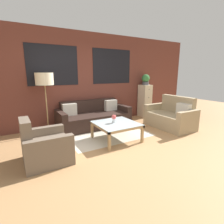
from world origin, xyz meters
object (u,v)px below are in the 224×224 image
Objects in this scene: couch_dark at (94,118)px; drawer_cabinet at (145,101)px; coffee_table at (116,125)px; armchair_corner at (45,147)px; potted_plant at (146,79)px; flower_vase at (114,118)px; settee_vintage at (171,117)px; floor_lamp at (44,81)px.

couch_dark is 1.83× the size of drawer_cabinet.
armchair_corner is at bearing -171.90° from coffee_table.
potted_plant is at bearing 90.00° from drawer_cabinet.
drawer_cabinet is 2.62m from flower_vase.
couch_dark is 2.32m from settee_vintage.
settee_vintage reaches higher than armchair_corner.
flower_vase is (-0.03, -1.23, 0.27)m from couch_dark.
floor_lamp is 3.57m from drawer_cabinet.
potted_plant is (3.48, 0.13, -0.04)m from floor_lamp.
armchair_corner is (-1.67, -1.51, 0.00)m from couch_dark.
couch_dark is 1.53× the size of settee_vintage.
settee_vintage is 1.20× the size of drawer_cabinet.
floor_lamp reaches higher than drawer_cabinet.
flower_vase reaches higher than coffee_table.
potted_plant reaches higher than flower_vase.
flower_vase is at bearing 9.65° from armchair_corner.
floor_lamp is at bearing 134.50° from flower_vase.
potted_plant reaches higher than armchair_corner.
floor_lamp is at bearing 176.83° from couch_dark.
floor_lamp reaches higher than couch_dark.
couch_dark is at bearing 42.26° from armchair_corner.
armchair_corner is at bearing -137.74° from couch_dark.
floor_lamp is at bearing 158.28° from settee_vintage.
floor_lamp is 1.37× the size of drawer_cabinet.
couch_dark is 1.28m from coffee_table.
armchair_corner reaches higher than couch_dark.
potted_plant is (0.20, 1.43, 1.05)m from settee_vintage.
armchair_corner is at bearing -170.35° from flower_vase.
settee_vintage is 3.69m from floor_lamp.
settee_vintage is at bearing -21.72° from floor_lamp.
settee_vintage is at bearing 4.45° from armchair_corner.
coffee_table is (1.68, 0.24, 0.09)m from armchair_corner.
settee_vintage is 1.67× the size of armchair_corner.
armchair_corner is at bearing -155.86° from drawer_cabinet.
floor_lamp is 4.28× the size of potted_plant.
couch_dark is 10.79× the size of flower_vase.
floor_lamp is 3.48m from potted_plant.
armchair_corner is at bearing -155.85° from potted_plant.
drawer_cabinet is at bearing 81.93° from settee_vintage.
armchair_corner is at bearing -102.59° from floor_lamp.
coffee_table is 0.60× the size of floor_lamp.
couch_dark is at bearing -3.17° from floor_lamp.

